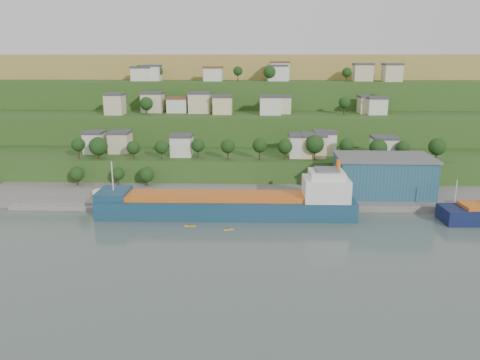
{
  "coord_description": "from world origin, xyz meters",
  "views": [
    {
      "loc": [
        1.84,
        -122.06,
        45.0
      ],
      "look_at": [
        -3.15,
        15.0,
        9.84
      ],
      "focal_mm": 35.0,
      "sensor_mm": 36.0,
      "label": 1
    }
  ],
  "objects_px": {
    "warehouse": "(383,175)",
    "caravan": "(104,194)",
    "cargo_ship_near": "(234,206)",
    "kayak_orange": "(190,226)"
  },
  "relations": [
    {
      "from": "cargo_ship_near",
      "to": "kayak_orange",
      "type": "bearing_deg",
      "value": -141.98
    },
    {
      "from": "cargo_ship_near",
      "to": "warehouse",
      "type": "relative_size",
      "value": 2.43
    },
    {
      "from": "cargo_ship_near",
      "to": "caravan",
      "type": "xyz_separation_m",
      "value": [
        -43.06,
        11.91,
        -0.38
      ]
    },
    {
      "from": "caravan",
      "to": "kayak_orange",
      "type": "height_order",
      "value": "caravan"
    },
    {
      "from": "cargo_ship_near",
      "to": "warehouse",
      "type": "xyz_separation_m",
      "value": [
        48.15,
        18.73,
        5.32
      ]
    },
    {
      "from": "warehouse",
      "to": "caravan",
      "type": "distance_m",
      "value": 91.64
    },
    {
      "from": "cargo_ship_near",
      "to": "warehouse",
      "type": "height_order",
      "value": "cargo_ship_near"
    },
    {
      "from": "cargo_ship_near",
      "to": "caravan",
      "type": "distance_m",
      "value": 44.68
    },
    {
      "from": "kayak_orange",
      "to": "warehouse",
      "type": "bearing_deg",
      "value": 25.36
    },
    {
      "from": "kayak_orange",
      "to": "caravan",
      "type": "bearing_deg",
      "value": 145.36
    }
  ]
}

